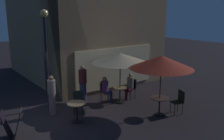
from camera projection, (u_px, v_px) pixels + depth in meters
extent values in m
plane|color=#272123|center=(49.00, 119.00, 9.60)|extent=(60.00, 60.00, 0.00)
cube|color=#9C7B55|center=(109.00, 12.00, 13.44)|extent=(6.98, 2.06, 8.25)
cube|color=#9C7B55|center=(43.00, 12.00, 14.64)|extent=(2.06, 8.79, 8.25)
cube|color=beige|center=(116.00, 67.00, 13.05)|extent=(4.88, 0.08, 2.10)
cylinder|color=black|center=(47.00, 64.00, 10.23)|extent=(0.10, 0.10, 3.96)
sphere|color=#F7D86C|center=(44.00, 13.00, 9.77)|extent=(0.32, 0.32, 0.32)
cube|color=#252825|center=(18.00, 124.00, 8.09)|extent=(0.48, 0.62, 0.96)
cube|color=black|center=(6.00, 125.00, 7.99)|extent=(0.48, 0.62, 0.96)
cylinder|color=black|center=(120.00, 102.00, 11.38)|extent=(0.40, 0.40, 0.03)
cylinder|color=black|center=(120.00, 95.00, 11.30)|extent=(0.06, 0.06, 0.71)
cylinder|color=olive|center=(120.00, 88.00, 11.22)|extent=(0.61, 0.61, 0.03)
cylinder|color=black|center=(159.00, 115.00, 9.98)|extent=(0.40, 0.40, 0.03)
cylinder|color=black|center=(159.00, 107.00, 9.90)|extent=(0.06, 0.06, 0.73)
cylinder|color=#463126|center=(160.00, 98.00, 9.81)|extent=(0.75, 0.75, 0.03)
cylinder|color=black|center=(77.00, 121.00, 9.39)|extent=(0.40, 0.40, 0.03)
cylinder|color=black|center=(77.00, 113.00, 9.31)|extent=(0.06, 0.06, 0.73)
cylinder|color=brown|center=(77.00, 103.00, 9.23)|extent=(0.73, 0.73, 0.03)
cylinder|color=black|center=(120.00, 102.00, 11.37)|extent=(0.36, 0.36, 0.06)
cylinder|color=#4F3B24|center=(120.00, 79.00, 11.12)|extent=(0.05, 0.05, 2.29)
cone|color=tan|center=(120.00, 58.00, 10.90)|extent=(2.55, 2.55, 0.44)
cylinder|color=black|center=(159.00, 115.00, 9.97)|extent=(0.36, 0.36, 0.06)
cylinder|color=#513829|center=(160.00, 87.00, 9.71)|extent=(0.05, 0.05, 2.42)
cone|color=#A12C1C|center=(161.00, 62.00, 9.48)|extent=(2.50, 2.50, 0.51)
cylinder|color=black|center=(131.00, 95.00, 11.68)|extent=(0.03, 0.03, 0.46)
cylinder|color=black|center=(125.00, 94.00, 11.89)|extent=(0.03, 0.03, 0.46)
cylinder|color=black|center=(135.00, 94.00, 11.93)|extent=(0.03, 0.03, 0.46)
cylinder|color=black|center=(129.00, 92.00, 12.14)|extent=(0.03, 0.03, 0.46)
cube|color=black|center=(130.00, 89.00, 11.85)|extent=(0.51, 0.51, 0.04)
cube|color=black|center=(133.00, 83.00, 11.94)|extent=(0.13, 0.42, 0.46)
cylinder|color=brown|center=(108.00, 96.00, 11.55)|extent=(0.03, 0.03, 0.47)
cylinder|color=brown|center=(107.00, 98.00, 11.25)|extent=(0.03, 0.03, 0.47)
cylinder|color=brown|center=(102.00, 96.00, 11.59)|extent=(0.03, 0.03, 0.47)
cylinder|color=brown|center=(101.00, 98.00, 11.30)|extent=(0.03, 0.03, 0.47)
cube|color=brown|center=(105.00, 92.00, 11.37)|extent=(0.55, 0.55, 0.04)
cube|color=brown|center=(101.00, 87.00, 11.33)|extent=(0.30, 0.30, 0.47)
cylinder|color=black|center=(175.00, 110.00, 9.92)|extent=(0.03, 0.03, 0.47)
cylinder|color=black|center=(170.00, 107.00, 10.25)|extent=(0.03, 0.03, 0.47)
cylinder|color=black|center=(182.00, 109.00, 10.02)|extent=(0.03, 0.03, 0.47)
cylinder|color=black|center=(178.00, 106.00, 10.35)|extent=(0.03, 0.03, 0.47)
cube|color=black|center=(177.00, 102.00, 10.08)|extent=(0.57, 0.57, 0.04)
cube|color=black|center=(181.00, 96.00, 10.08)|extent=(0.19, 0.42, 0.48)
cylinder|color=black|center=(82.00, 110.00, 9.96)|extent=(0.03, 0.03, 0.43)
cylinder|color=black|center=(74.00, 110.00, 9.94)|extent=(0.03, 0.03, 0.43)
cylinder|color=black|center=(83.00, 107.00, 10.28)|extent=(0.03, 0.03, 0.43)
cylinder|color=black|center=(75.00, 107.00, 10.26)|extent=(0.03, 0.03, 0.43)
cube|color=black|center=(78.00, 103.00, 10.06)|extent=(0.57, 0.57, 0.04)
cube|color=black|center=(78.00, 96.00, 10.18)|extent=(0.37, 0.26, 0.46)
cube|color=#441418|center=(128.00, 89.00, 11.75)|extent=(0.42, 0.39, 0.14)
cylinder|color=#441418|center=(126.00, 95.00, 11.69)|extent=(0.14, 0.14, 0.49)
cylinder|color=#757458|center=(130.00, 83.00, 11.79)|extent=(0.32, 0.32, 0.58)
sphere|color=tan|center=(130.00, 76.00, 11.70)|extent=(0.20, 0.20, 0.20)
cube|color=#222849|center=(108.00, 92.00, 11.35)|extent=(0.50, 0.50, 0.14)
cylinder|color=#222849|center=(111.00, 97.00, 11.38)|extent=(0.14, 0.14, 0.49)
cylinder|color=#592F5E|center=(105.00, 87.00, 11.31)|extent=(0.34, 0.34, 0.53)
sphere|color=#97664C|center=(105.00, 79.00, 11.23)|extent=(0.21, 0.21, 0.21)
cylinder|color=#7E6459|center=(52.00, 104.00, 9.96)|extent=(0.28, 0.28, 0.88)
cylinder|color=#78665F|center=(51.00, 87.00, 9.80)|extent=(0.33, 0.33, 0.58)
sphere|color=brown|center=(51.00, 78.00, 9.71)|extent=(0.19, 0.19, 0.19)
cylinder|color=#2D2F4A|center=(83.00, 92.00, 11.40)|extent=(0.32, 0.32, 0.92)
cylinder|color=#48191B|center=(83.00, 76.00, 11.22)|extent=(0.37, 0.37, 0.63)
sphere|color=#966C4C|center=(82.00, 68.00, 11.13)|extent=(0.21, 0.21, 0.21)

